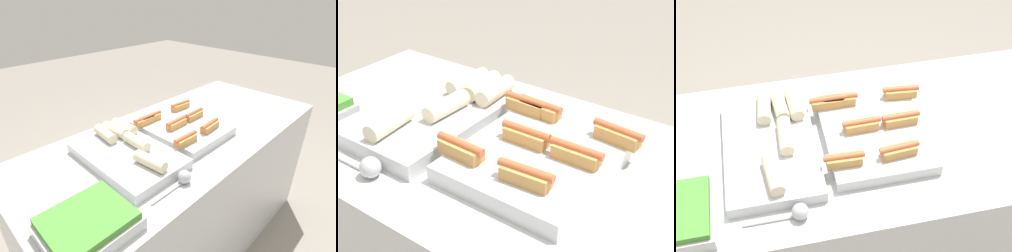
# 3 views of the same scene
# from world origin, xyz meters

# --- Properties ---
(counter) EXTENTS (1.85, 0.81, 0.87)m
(counter) POSITION_xyz_m (0.00, 0.00, 0.44)
(counter) COLOR silver
(counter) RESTS_ON ground_plane
(tray_hotdogs) EXTENTS (0.44, 0.47, 0.10)m
(tray_hotdogs) POSITION_xyz_m (-0.01, 0.00, 0.91)
(tray_hotdogs) COLOR silver
(tray_hotdogs) RESTS_ON counter
(tray_wraps) EXTENTS (0.33, 0.53, 0.10)m
(tray_wraps) POSITION_xyz_m (-0.39, 0.01, 0.91)
(tray_wraps) COLOR silver
(tray_wraps) RESTS_ON counter
(serving_spoon_near) EXTENTS (0.22, 0.06, 0.06)m
(serving_spoon_near) POSITION_xyz_m (-0.34, -0.30, 0.90)
(serving_spoon_near) COLOR #B2B5BA
(serving_spoon_near) RESTS_ON counter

